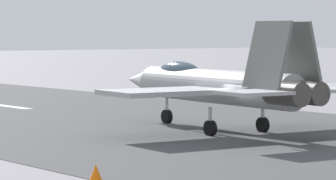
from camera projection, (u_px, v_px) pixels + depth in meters
The scene contains 4 objects.
ground_plane at pixel (243, 137), 45.54m from camera, with size 400.00×400.00×0.00m, color gray.
runway_strip at pixel (243, 137), 45.52m from camera, with size 240.00×26.00×0.02m.
fighter_jet at pixel (218, 85), 48.19m from camera, with size 16.72×13.43×5.54m.
marker_cone_near at pixel (96, 172), 32.23m from camera, with size 0.44×0.44×0.55m, color orange.
Camera 1 is at (-33.83, 30.36, 5.01)m, focal length 101.89 mm.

